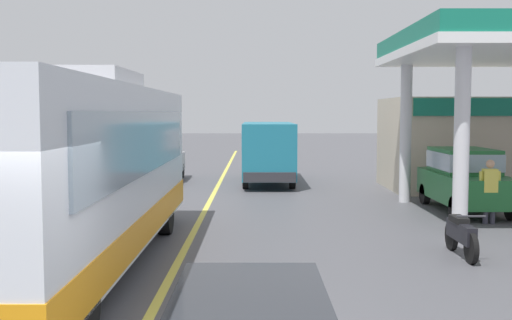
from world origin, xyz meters
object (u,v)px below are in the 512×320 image
Objects in this scene: car_at_pump at (464,176)px; car_trailing_behind_bus at (159,157)px; pedestrian_near_pump at (489,188)px; coach_bus_main at (77,176)px; motorcycle_parked_forecourt at (461,234)px; minibus_opposing_lane at (268,147)px.

car_at_pump and car_trailing_behind_bus have the same top height.
pedestrian_near_pump is at bearing -44.78° from car_trailing_behind_bus.
coach_bus_main is 6.13× the size of motorcycle_parked_forecourt.
pedestrian_near_pump is (1.93, 3.66, 0.49)m from motorcycle_parked_forecourt.
minibus_opposing_lane is at bearing 75.11° from coach_bus_main.
car_trailing_behind_bus reaches higher than pedestrian_near_pump.
minibus_opposing_lane reaches higher than motorcycle_parked_forecourt.
minibus_opposing_lane is at bearing 105.39° from motorcycle_parked_forecourt.
pedestrian_near_pump is at bearing -59.56° from minibus_opposing_lane.
minibus_opposing_lane reaches higher than pedestrian_near_pump.
coach_bus_main is at bearing -172.34° from motorcycle_parked_forecourt.
minibus_opposing_lane is 13.57m from motorcycle_parked_forecourt.
car_at_pump is 2.08m from pedestrian_near_pump.
motorcycle_parked_forecourt is 4.16m from pedestrian_near_pump.
coach_bus_main reaches higher than motorcycle_parked_forecourt.
motorcycle_parked_forecourt is 1.08× the size of pedestrian_near_pump.
car_at_pump is 12.81m from car_trailing_behind_bus.
coach_bus_main is 11.49m from car_at_pump.
car_at_pump is 1.00× the size of car_trailing_behind_bus.
coach_bus_main is 14.65m from car_trailing_behind_bus.
minibus_opposing_lane is at bearing -7.25° from car_trailing_behind_bus.
car_at_pump is 2.53× the size of pedestrian_near_pump.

